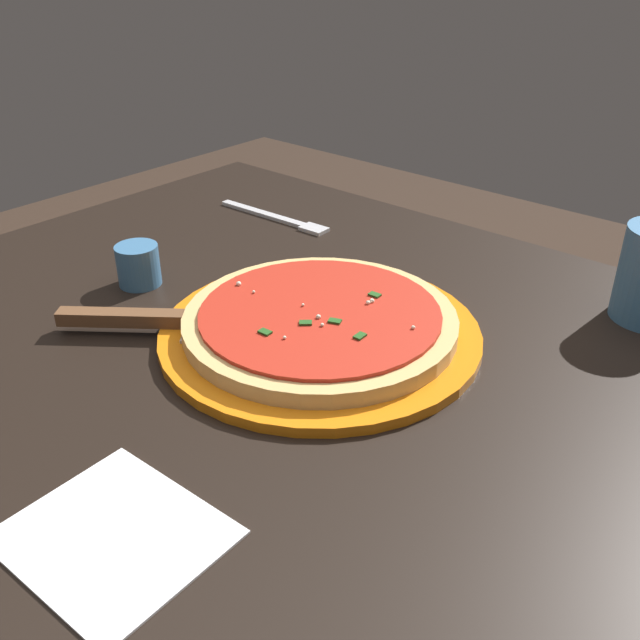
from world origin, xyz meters
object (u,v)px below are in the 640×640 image
serving_plate (320,333)px  fork (279,218)px  napkin_folded_right (114,536)px  cup_small_sauce (138,265)px  pizza (320,320)px  pizza_server (163,320)px

serving_plate → fork: (0.25, -0.20, -0.00)m
napkin_folded_right → cup_small_sauce: bearing=-39.4°
pizza → napkin_folded_right: size_ratio=1.95×
pizza_server → cup_small_sauce: cup_small_sauce is taller
napkin_folded_right → fork: size_ratio=0.74×
serving_plate → cup_small_sauce: bearing=10.4°
pizza_server → napkin_folded_right: bearing=134.6°
cup_small_sauce → pizza_server: bearing=154.0°
serving_plate → fork: serving_plate is taller
serving_plate → pizza: bearing=155.7°
serving_plate → pizza: size_ratio=1.18×
pizza → cup_small_sauce: size_ratio=5.61×
serving_plate → cup_small_sauce: cup_small_sauce is taller
pizza_server → serving_plate: bearing=-142.0°
fork → pizza: bearing=140.9°
pizza_server → cup_small_sauce: (0.11, -0.05, 0.01)m
pizza → cup_small_sauce: bearing=10.4°
cup_small_sauce → serving_plate: bearing=-169.6°
pizza → pizza_server: size_ratio=1.35×
pizza_server → cup_small_sauce: bearing=-26.0°
serving_plate → pizza_server: size_ratio=1.59×
serving_plate → pizza_server: 0.16m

